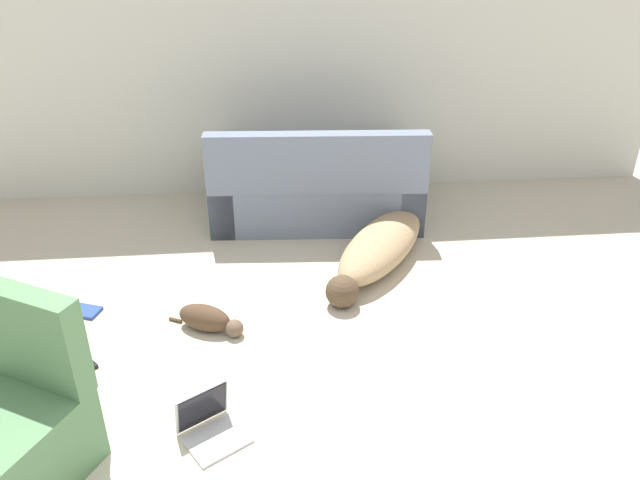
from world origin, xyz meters
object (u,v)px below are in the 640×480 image
object	(u,v)px
laptop_open	(208,420)
side_chair	(17,425)
couch	(317,190)
cat	(208,319)
book_black	(74,371)
book_blue	(82,311)
dog	(379,248)

from	to	relation	value
laptop_open	side_chair	bearing A→B (deg)	159.14
couch	cat	size ratio (longest dim) A/B	3.48
book_black	side_chair	world-z (taller)	side_chair
cat	side_chair	bearing A→B (deg)	-100.74
couch	laptop_open	distance (m)	2.53
laptop_open	side_chair	size ratio (longest dim) A/B	0.44
book_black	book_blue	size ratio (longest dim) A/B	0.98
dog	cat	world-z (taller)	dog
laptop_open	book_black	distance (m)	0.97
couch	side_chair	size ratio (longest dim) A/B	1.96
dog	book_black	world-z (taller)	dog
laptop_open	book_blue	world-z (taller)	laptop_open
laptop_open	book_blue	size ratio (longest dim) A/B	1.50
book_black	book_blue	world-z (taller)	same
couch	dog	distance (m)	0.92
couch	book_blue	size ratio (longest dim) A/B	6.66
dog	cat	distance (m)	1.40
book_black	side_chair	bearing A→B (deg)	-92.47
couch	cat	world-z (taller)	couch
couch	book_blue	world-z (taller)	couch
cat	laptop_open	xyz separation A→B (m)	(0.06, -0.88, -0.00)
couch	cat	distance (m)	1.74
dog	book_blue	world-z (taller)	dog
laptop_open	cat	bearing A→B (deg)	61.40
cat	book_black	world-z (taller)	cat
couch	book_black	world-z (taller)	couch
dog	cat	size ratio (longest dim) A/B	2.88
book_black	side_chair	xyz separation A→B (m)	(-0.03, -0.71, 0.28)
cat	book_blue	xyz separation A→B (m)	(-0.85, 0.27, -0.07)
cat	book_blue	distance (m)	0.90
book_black	couch	bearing A→B (deg)	49.79
side_chair	book_black	bearing A→B (deg)	116.44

